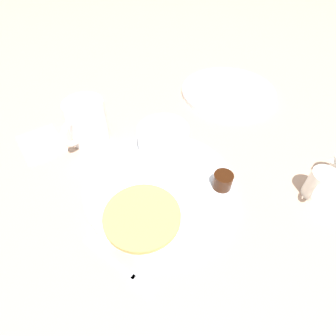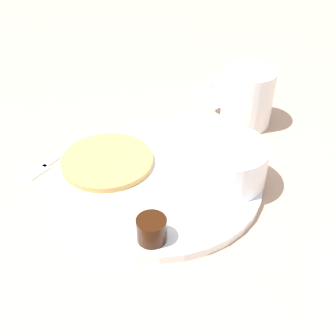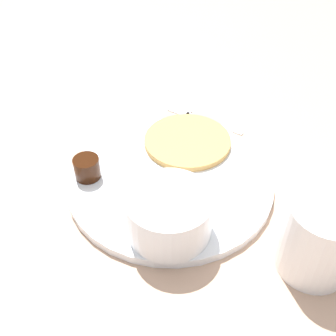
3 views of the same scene
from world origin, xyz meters
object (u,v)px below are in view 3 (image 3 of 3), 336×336
bowl (169,213)px  coffee_mug (320,237)px  plate (170,180)px  fork (196,116)px

bowl → coffee_mug: size_ratio=0.93×
plate → bowl: bowl is taller
coffee_mug → fork: bearing=-14.9°
bowl → fork: (0.17, -0.19, -0.04)m
coffee_mug → fork: size_ratio=0.82×
coffee_mug → plate: bearing=13.9°
fork → coffee_mug: bearing=165.1°
plate → coffee_mug: (-0.21, -0.05, 0.04)m
plate → coffee_mug: coffee_mug is taller
coffee_mug → fork: coffee_mug is taller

